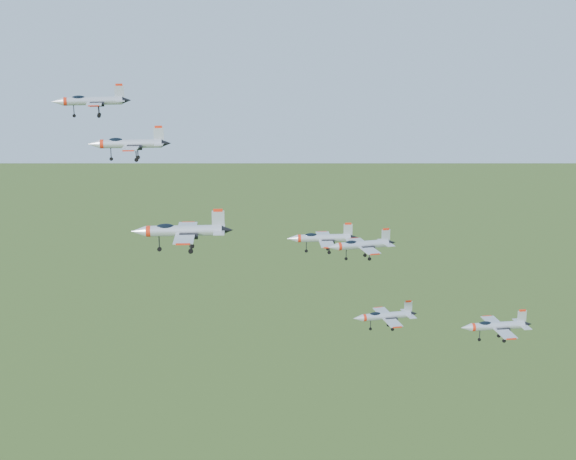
{
  "coord_description": "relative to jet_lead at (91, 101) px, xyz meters",
  "views": [
    {
      "loc": [
        5.54,
        -126.68,
        173.53
      ],
      "look_at": [
        11.14,
        -0.38,
        140.29
      ],
      "focal_mm": 50.0,
      "sensor_mm": 36.0,
      "label": 1
    }
  ],
  "objects": [
    {
      "name": "jet_extra",
      "position": [
        69.42,
        -7.0,
        -38.83
      ],
      "size": [
        13.15,
        10.92,
        3.51
      ],
      "rotation": [
        0.0,
        0.0,
        0.1
      ],
      "color": "silver"
    },
    {
      "name": "jet_trail",
      "position": [
        49.61,
        -7.78,
        -36.35
      ],
      "size": [
        11.69,
        9.81,
        3.13
      ],
      "rotation": [
        0.0,
        0.0,
        0.18
      ],
      "color": "silver"
    },
    {
      "name": "jet_left_high",
      "position": [
        7.36,
        -9.05,
        -5.91
      ],
      "size": [
        13.22,
        10.87,
        3.54
      ],
      "rotation": [
        0.0,
        0.0,
        0.02
      ],
      "color": "silver"
    },
    {
      "name": "jet_right_high",
      "position": [
        17.33,
        -31.9,
        -14.36
      ],
      "size": [
        13.81,
        11.34,
        3.7
      ],
      "rotation": [
        0.0,
        0.0,
        0.01
      ],
      "color": "silver"
    },
    {
      "name": "jet_lead",
      "position": [
        0.0,
        0.0,
        0.0
      ],
      "size": [
        13.13,
        10.99,
        3.52
      ],
      "rotation": [
        0.0,
        0.0,
        0.16
      ],
      "color": "silver"
    },
    {
      "name": "jet_left_low",
      "position": [
        39.18,
        -0.68,
        -24.19
      ],
      "size": [
        12.73,
        10.46,
        3.41
      ],
      "rotation": [
        0.0,
        0.0,
        0.02
      ],
      "color": "silver"
    },
    {
      "name": "jet_right_low",
      "position": [
        43.73,
        -18.34,
        -20.51
      ],
      "size": [
        11.12,
        9.38,
        2.99
      ],
      "rotation": [
        0.0,
        0.0,
        0.22
      ],
      "color": "silver"
    }
  ]
}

